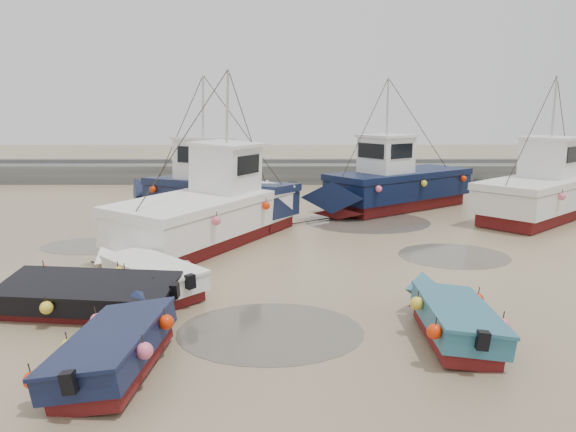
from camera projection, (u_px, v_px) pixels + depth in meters
name	position (u px, v px, depth m)	size (l,w,h in m)	color
ground	(334.00, 287.00, 15.57)	(120.00, 120.00, 0.00)	tan
seawall	(307.00, 173.00, 37.04)	(60.00, 4.92, 1.50)	#60605B
puddle_a	(270.00, 331.00, 12.52)	(4.18, 4.18, 0.01)	#554F44
puddle_b	(454.00, 256.00, 18.89)	(3.71, 3.71, 0.01)	#554F44
puddle_c	(93.00, 246.00, 20.23)	(3.73, 3.73, 0.01)	#554F44
puddle_d	(367.00, 221.00, 24.56)	(5.49, 5.49, 0.01)	#554F44
dinghy_0	(147.00, 269.00, 15.35)	(4.42, 4.66, 1.43)	maroon
dinghy_1	(124.00, 338.00, 10.80)	(2.15, 5.70, 1.43)	maroon
dinghy_2	(450.00, 311.00, 12.17)	(1.91, 5.25, 1.43)	maroon
dinghy_4	(76.00, 292.00, 13.51)	(6.55, 2.54, 1.43)	maroon
cabin_boat_0	(207.00, 192.00, 24.08)	(9.17, 5.59, 6.22)	maroon
cabin_boat_1	(217.00, 207.00, 20.64)	(6.82, 10.55, 6.22)	maroon
cabin_boat_2	(391.00, 183.00, 27.06)	(9.58, 7.65, 6.22)	maroon
cabin_boat_3	(544.00, 189.00, 24.83)	(8.26, 7.83, 6.22)	maroon
person	(179.00, 241.00, 20.97)	(0.65, 0.42, 1.77)	#1A1D3B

